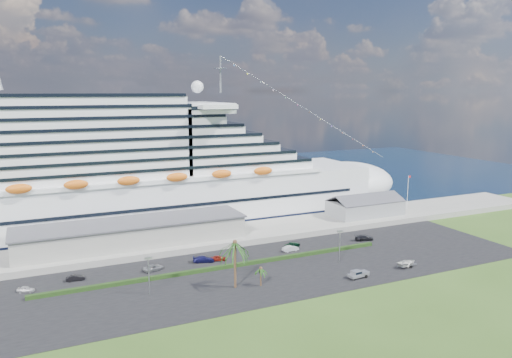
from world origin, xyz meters
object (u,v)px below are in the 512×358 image
pickup_truck (358,274)px  cruise_ship (127,175)px  parked_car_3 (204,259)px  boat_trailer (407,263)px

pickup_truck → cruise_ship: bearing=120.6°
cruise_ship → parked_car_3: bearing=-75.7°
cruise_ship → boat_trailer: 87.05m
cruise_ship → pickup_truck: 79.07m
cruise_ship → parked_car_3: 45.58m
pickup_truck → boat_trailer: (15.18, 0.75, 0.16)m
parked_car_3 → boat_trailer: (44.07, -24.53, 0.37)m
cruise_ship → parked_car_3: size_ratio=35.30×
parked_car_3 → boat_trailer: bearing=-102.4°
parked_car_3 → boat_trailer: size_ratio=0.87×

